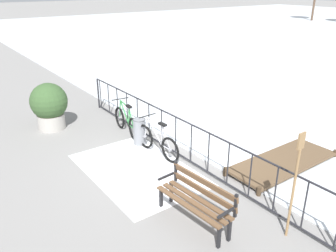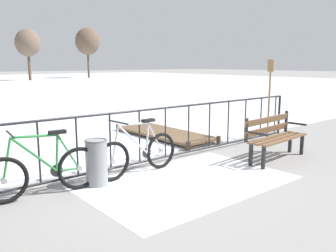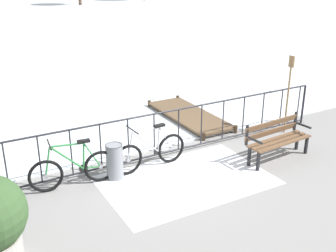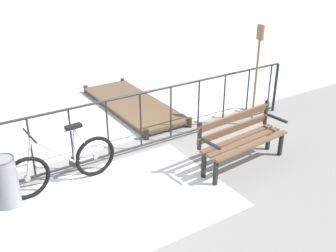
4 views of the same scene
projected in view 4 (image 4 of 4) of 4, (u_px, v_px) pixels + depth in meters
The scene contains 8 objects.
ground_plane at pixel (75, 169), 6.37m from camera, with size 160.00×160.00×0.00m, color gray.
snow_patch at pixel (112, 205), 5.49m from camera, with size 3.32×2.16×0.01m, color white.
railing_fence at pixel (71, 138), 6.13m from camera, with size 9.06×0.06×1.07m.
bicycle_near_railing at pixel (63, 164), 5.78m from camera, with size 1.71×0.52×0.97m.
park_bench at pixel (241, 135), 6.33m from camera, with size 1.63×0.60×0.89m.
trash_bin at pixel (5, 182), 5.36m from camera, with size 0.35×0.35×0.73m.
oar_upright at pixel (257, 70), 7.45m from camera, with size 0.04×0.16×1.98m.
wooden_dock at pixel (133, 103), 8.63m from camera, with size 1.10×3.00×0.20m.
Camera 4 is at (-1.71, -5.41, 3.33)m, focal length 42.23 mm.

